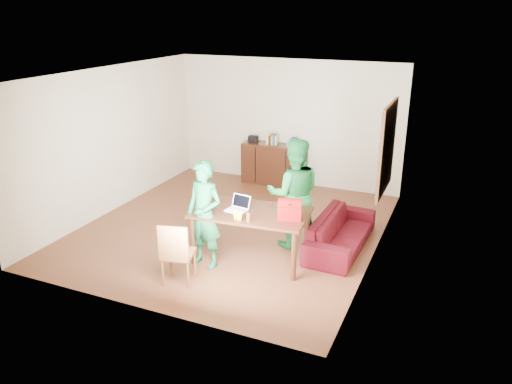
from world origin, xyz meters
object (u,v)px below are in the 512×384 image
at_px(table, 251,218).
at_px(bottle, 248,216).
at_px(sofa, 341,232).
at_px(person_far, 294,194).
at_px(laptop, 236,208).
at_px(person_near, 204,215).
at_px(red_bag, 290,211).
at_px(chair, 179,264).

bearing_deg(table, bottle, -75.73).
distance_m(bottle, sofa, 1.80).
bearing_deg(table, sofa, 34.39).
xyz_separation_m(person_far, bottle, (-0.30, -1.11, -0.01)).
relative_size(laptop, sofa, 0.18).
xyz_separation_m(table, person_near, (-0.56, -0.42, 0.12)).
bearing_deg(table, red_bag, -9.11).
relative_size(person_far, laptop, 5.41).
bearing_deg(sofa, laptop, 128.33).
xyz_separation_m(person_near, bottle, (0.69, 0.05, 0.07)).
bearing_deg(person_far, table, 36.79).
height_order(red_bag, sofa, red_bag).
relative_size(person_near, laptop, 4.94).
distance_m(table, bottle, 0.43).
bearing_deg(bottle, red_bag, 32.31).
bearing_deg(bottle, person_near, -176.02).
xyz_separation_m(laptop, bottle, (0.33, -0.30, 0.04)).
distance_m(laptop, sofa, 1.82).
height_order(person_near, bottle, person_near).
relative_size(table, bottle, 11.00).
relative_size(bottle, sofa, 0.09).
bearing_deg(laptop, person_near, -128.20).
relative_size(person_near, bottle, 10.03).
distance_m(table, person_far, 0.88).
bearing_deg(person_near, person_far, 59.06).
distance_m(chair, sofa, 2.70).
xyz_separation_m(table, chair, (-0.67, -1.02, -0.43)).
distance_m(table, red_bag, 0.68).
relative_size(bottle, red_bag, 0.48).
bearing_deg(person_near, bottle, 13.44).
relative_size(red_bag, sofa, 0.18).
height_order(chair, person_near, person_near).
distance_m(person_far, laptop, 1.03).
bearing_deg(red_bag, person_far, 90.07).
bearing_deg(bottle, table, 109.26).
height_order(table, red_bag, red_bag).
bearing_deg(person_far, person_near, 26.09).
bearing_deg(bottle, person_far, 75.08).
height_order(bottle, sofa, bottle).
relative_size(laptop, red_bag, 0.98).
height_order(chair, laptop, laptop).
bearing_deg(red_bag, sofa, 47.11).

